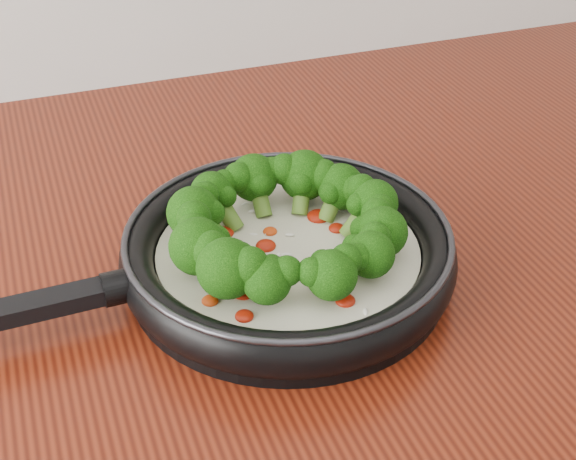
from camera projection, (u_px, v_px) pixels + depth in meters
name	position (u px, v px, depth m)	size (l,w,h in m)	color
skillet	(284.00, 247.00, 0.70)	(0.46, 0.30, 0.08)	black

